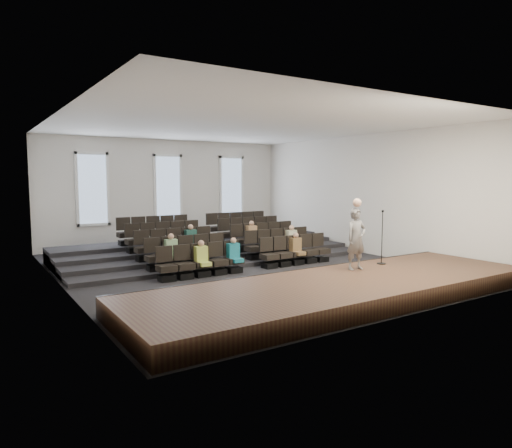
% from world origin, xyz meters
% --- Properties ---
extents(ground, '(14.00, 14.00, 0.00)m').
position_xyz_m(ground, '(0.00, 0.00, 0.00)').
color(ground, black).
rests_on(ground, ground).
extents(ceiling, '(12.00, 14.00, 0.02)m').
position_xyz_m(ceiling, '(0.00, 0.00, 5.01)').
color(ceiling, white).
rests_on(ceiling, ground).
extents(wall_back, '(12.00, 0.04, 5.00)m').
position_xyz_m(wall_back, '(0.00, 7.02, 2.50)').
color(wall_back, silver).
rests_on(wall_back, ground).
extents(wall_front, '(12.00, 0.04, 5.00)m').
position_xyz_m(wall_front, '(0.00, -7.02, 2.50)').
color(wall_front, silver).
rests_on(wall_front, ground).
extents(wall_left, '(0.04, 14.00, 5.00)m').
position_xyz_m(wall_left, '(-6.02, 0.00, 2.50)').
color(wall_left, silver).
rests_on(wall_left, ground).
extents(wall_right, '(0.04, 14.00, 5.00)m').
position_xyz_m(wall_right, '(6.02, 0.00, 2.50)').
color(wall_right, silver).
rests_on(wall_right, ground).
extents(stage, '(11.80, 3.60, 0.50)m').
position_xyz_m(stage, '(0.00, -5.10, 0.25)').
color(stage, '#4B3420').
rests_on(stage, ground).
extents(stage_lip, '(11.80, 0.06, 0.52)m').
position_xyz_m(stage_lip, '(0.00, -3.33, 0.25)').
color(stage_lip, black).
rests_on(stage_lip, ground).
extents(risers, '(11.80, 4.80, 0.60)m').
position_xyz_m(risers, '(0.00, 3.17, 0.20)').
color(risers, black).
rests_on(risers, ground).
extents(seating_rows, '(6.80, 4.70, 1.67)m').
position_xyz_m(seating_rows, '(-0.00, 1.54, 0.68)').
color(seating_rows, black).
rests_on(seating_rows, ground).
extents(windows, '(8.44, 0.10, 3.24)m').
position_xyz_m(windows, '(0.00, 6.95, 2.70)').
color(windows, white).
rests_on(windows, wall_back).
extents(audience, '(5.45, 2.64, 1.10)m').
position_xyz_m(audience, '(-0.10, 0.30, 0.81)').
color(audience, '#B0C24D').
rests_on(audience, seating_rows).
extents(speaker, '(0.69, 0.48, 1.81)m').
position_xyz_m(speaker, '(1.32, -4.23, 1.40)').
color(speaker, slate).
rests_on(speaker, stage).
extents(mic_stand, '(0.28, 0.28, 1.70)m').
position_xyz_m(mic_stand, '(2.63, -4.03, 1.00)').
color(mic_stand, black).
rests_on(mic_stand, stage).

